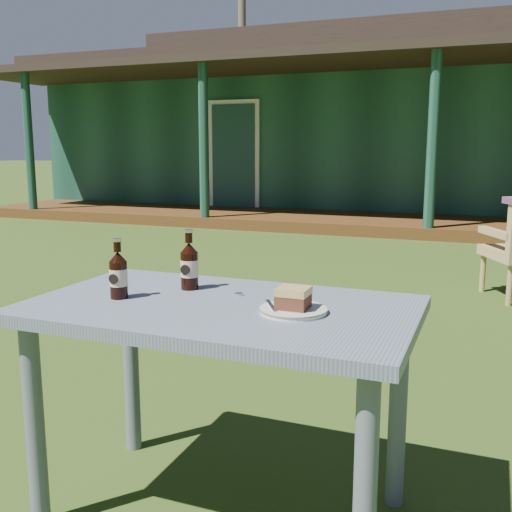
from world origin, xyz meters
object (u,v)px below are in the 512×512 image
at_px(cafe_table, 221,335).
at_px(plate, 293,310).
at_px(cake_slice, 293,298).
at_px(cola_bottle_far, 118,275).
at_px(cola_bottle_near, 189,265).

distance_m(cafe_table, plate, 0.27).
height_order(cafe_table, cake_slice, cake_slice).
relative_size(cake_slice, cola_bottle_far, 0.47).
relative_size(cafe_table, cola_bottle_near, 5.83).
bearing_deg(cola_bottle_far, plate, 4.42).
bearing_deg(cola_bottle_far, cafe_table, 9.73).
bearing_deg(cola_bottle_far, cola_bottle_near, 52.05).
distance_m(cafe_table, cola_bottle_far, 0.38).
relative_size(cafe_table, cake_slice, 13.04).
distance_m(cafe_table, cake_slice, 0.28).
distance_m(cola_bottle_near, cola_bottle_far, 0.25).
distance_m(cake_slice, cola_bottle_far, 0.58).
bearing_deg(plate, cafe_table, 177.01).
height_order(plate, cola_bottle_far, cola_bottle_far).
bearing_deg(cola_bottle_near, plate, -19.65).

